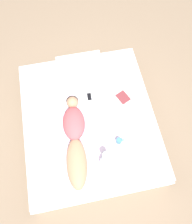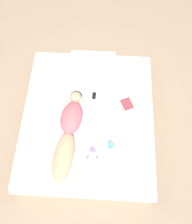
{
  "view_description": "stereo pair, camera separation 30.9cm",
  "coord_description": "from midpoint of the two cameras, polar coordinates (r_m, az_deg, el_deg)",
  "views": [
    {
      "loc": [
        -0.13,
        -1.16,
        3.35
      ],
      "look_at": [
        0.11,
        0.04,
        0.51
      ],
      "focal_mm": 35.0,
      "sensor_mm": 36.0,
      "label": 1
    },
    {
      "loc": [
        0.18,
        -1.18,
        3.35
      ],
      "look_at": [
        0.11,
        0.04,
        0.51
      ],
      "focal_mm": 35.0,
      "sensor_mm": 36.0,
      "label": 2
    }
  ],
  "objects": [
    {
      "name": "person",
      "position": [
        2.96,
        -8.54,
        -6.85
      ],
      "size": [
        0.39,
        1.31,
        0.19
      ],
      "rotation": [
        0.0,
        0.0,
        -0.09
      ],
      "color": "#A37556",
      "rests_on": "bed"
    },
    {
      "name": "pillow",
      "position": [
        3.46,
        -6.8,
        11.37
      ],
      "size": [
        0.69,
        0.41,
        0.14
      ],
      "color": "silver",
      "rests_on": "bed"
    },
    {
      "name": "coffee_mug",
      "position": [
        2.96,
        3.14,
        -7.88
      ],
      "size": [
        0.11,
        0.08,
        0.08
      ],
      "color": "teal",
      "rests_on": "bed"
    },
    {
      "name": "open_magazine",
      "position": [
        3.21,
        2.76,
        2.46
      ],
      "size": [
        0.55,
        0.45,
        0.01
      ],
      "rotation": [
        0.0,
        0.0,
        0.42
      ],
      "color": "silver",
      "rests_on": "bed"
    },
    {
      "name": "plush_toy",
      "position": [
        2.85,
        -0.52,
        -12.71
      ],
      "size": [
        0.17,
        0.18,
        0.22
      ],
      "color": "#B2BCCC",
      "rests_on": "bed"
    },
    {
      "name": "cell_phone",
      "position": [
        3.25,
        -4.47,
        3.67
      ],
      "size": [
        0.08,
        0.15,
        0.01
      ],
      "rotation": [
        0.0,
        0.0,
        -0.05
      ],
      "color": "silver",
      "rests_on": "bed"
    },
    {
      "name": "bed",
      "position": [
        3.34,
        -4.41,
        -3.19
      ],
      "size": [
        1.92,
        2.2,
        0.46
      ],
      "color": "beige",
      "rests_on": "ground_plane"
    },
    {
      "name": "ground_plane",
      "position": [
        3.55,
        -4.15,
        -4.44
      ],
      "size": [
        12.0,
        12.0,
        0.0
      ],
      "primitive_type": "plane",
      "color": "#7A6651"
    }
  ]
}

